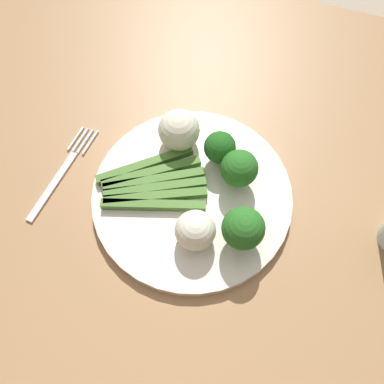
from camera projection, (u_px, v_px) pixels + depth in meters
name	position (u px, v px, depth m)	size (l,w,h in m)	color
ground_plane	(172.00, 285.00, 1.30)	(6.00, 6.00, 0.02)	#B7A88E
dining_table	(157.00, 193.00, 0.73)	(1.33, 0.82, 0.73)	#9E754C
plate	(192.00, 196.00, 0.60)	(0.28, 0.28, 0.01)	silver
asparagus_bundle	(153.00, 185.00, 0.59)	(0.16, 0.13, 0.01)	#47752D
broccoli_front_left	(243.00, 229.00, 0.53)	(0.05, 0.05, 0.07)	#568E33
broccoli_left	(238.00, 172.00, 0.57)	(0.05, 0.05, 0.06)	#568E33
broccoli_outer_edge	(220.00, 148.00, 0.59)	(0.04, 0.04, 0.05)	#4C7F2B
cauliflower_near_fork	(195.00, 230.00, 0.54)	(0.05, 0.05, 0.05)	white
cauliflower_near_center	(179.00, 130.00, 0.61)	(0.06, 0.06, 0.06)	silver
fork	(62.00, 172.00, 0.63)	(0.04, 0.17, 0.00)	silver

